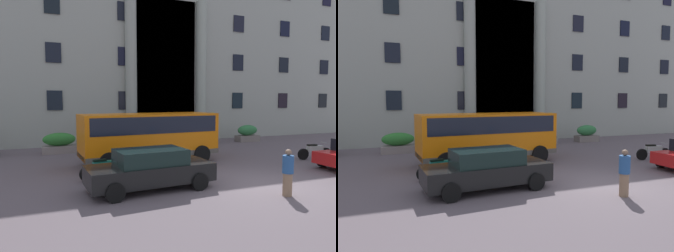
% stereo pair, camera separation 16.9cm
% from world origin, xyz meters
% --- Properties ---
extents(ground_plane, '(80.00, 64.00, 0.12)m').
position_xyz_m(ground_plane, '(0.00, 0.00, -0.06)').
color(ground_plane, '#594D54').
extents(office_building_facade, '(42.66, 9.67, 14.56)m').
position_xyz_m(office_building_facade, '(0.00, 17.47, 7.28)').
color(office_building_facade, gray).
rests_on(office_building_facade, ground_plane).
extents(orange_minibus, '(6.99, 2.97, 2.52)m').
position_xyz_m(orange_minibus, '(-2.92, 5.50, 1.52)').
color(orange_minibus, orange).
rests_on(orange_minibus, ground_plane).
extents(bus_stop_sign, '(0.44, 0.08, 2.46)m').
position_xyz_m(bus_stop_sign, '(1.31, 6.90, 1.53)').
color(bus_stop_sign, '#9C921A').
rests_on(bus_stop_sign, ground_plane).
extents(hedge_planter_entrance_right, '(1.97, 0.90, 1.24)m').
position_xyz_m(hedge_planter_entrance_right, '(-7.15, 10.24, 0.60)').
color(hedge_planter_entrance_right, gray).
rests_on(hedge_planter_entrance_right, ground_plane).
extents(hedge_planter_west, '(1.81, 0.85, 1.29)m').
position_xyz_m(hedge_planter_west, '(6.71, 10.62, 0.62)').
color(hedge_planter_west, slate).
rests_on(hedge_planter_west, ground_plane).
extents(hedge_planter_far_west, '(1.53, 0.85, 1.32)m').
position_xyz_m(hedge_planter_far_west, '(-1.78, 10.62, 0.63)').
color(hedge_planter_far_west, slate).
rests_on(hedge_planter_far_west, ground_plane).
extents(hedge_planter_entrance_left, '(2.12, 0.82, 1.45)m').
position_xyz_m(hedge_planter_entrance_left, '(2.89, 10.75, 0.70)').
color(hedge_planter_entrance_left, slate).
rests_on(hedge_planter_entrance_left, ground_plane).
extents(white_taxi_kerbside, '(4.60, 2.20, 1.45)m').
position_xyz_m(white_taxi_kerbside, '(-4.30, 1.12, 0.74)').
color(white_taxi_kerbside, black).
rests_on(white_taxi_kerbside, ground_plane).
extents(scooter_by_planter, '(2.00, 0.57, 0.89)m').
position_xyz_m(scooter_by_planter, '(5.68, 3.24, 0.46)').
color(scooter_by_planter, black).
rests_on(scooter_by_planter, ground_plane).
extents(motorcycle_far_end, '(1.99, 0.64, 0.89)m').
position_xyz_m(motorcycle_far_end, '(-5.65, 3.11, 0.46)').
color(motorcycle_far_end, black).
rests_on(motorcycle_far_end, ground_plane).
extents(pedestrian_man_red_shirt, '(0.36, 0.36, 1.56)m').
position_xyz_m(pedestrian_man_red_shirt, '(-0.29, -1.25, 0.78)').
color(pedestrian_man_red_shirt, '#88694F').
rests_on(pedestrian_man_red_shirt, ground_plane).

